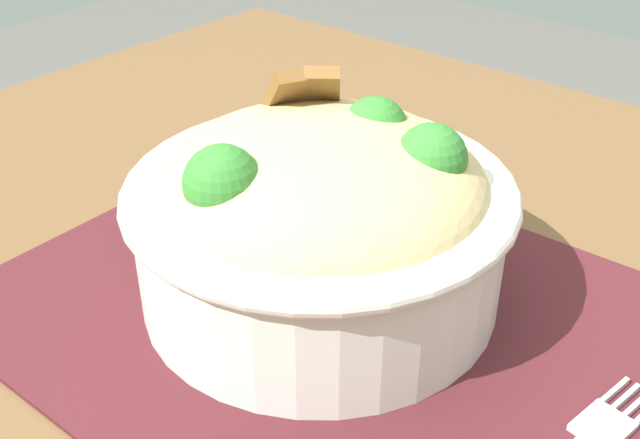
{
  "coord_description": "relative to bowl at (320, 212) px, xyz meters",
  "views": [
    {
      "loc": [
        0.17,
        -0.25,
        1.05
      ],
      "look_at": [
        -0.06,
        0.03,
        0.82
      ],
      "focal_mm": 43.21,
      "sensor_mm": 36.0,
      "label": 1
    }
  ],
  "objects": [
    {
      "name": "placemat",
      "position": [
        0.05,
        -0.01,
        -0.06
      ],
      "size": [
        0.44,
        0.31,
        0.0
      ],
      "primitive_type": "cube",
      "rotation": [
        0.0,
        0.0,
        0.02
      ],
      "color": "#47191E",
      "rests_on": "table"
    },
    {
      "name": "bowl",
      "position": [
        0.0,
        0.0,
        0.0
      ],
      "size": [
        0.26,
        0.26,
        0.13
      ],
      "color": "silver",
      "rests_on": "placemat"
    }
  ]
}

